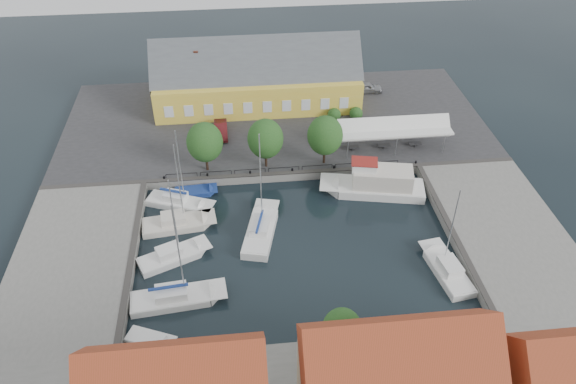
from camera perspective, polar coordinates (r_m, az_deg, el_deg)
The scene contains 19 objects.
ground at distance 58.85m, azimuth 0.62°, elevation -4.70°, with size 140.00×140.00×0.00m, color black.
north_quay at distance 77.11m, azimuth -1.34°, elevation 7.07°, with size 56.00×26.00×1.00m, color #2D2D30.
west_quay at distance 59.24m, azimuth -20.96°, elevation -6.82°, with size 12.00×24.00×1.00m, color slate.
east_quay at distance 62.99m, azimuth 21.19°, elevation -3.85°, with size 12.00×24.00×1.00m, color slate.
quay_edge_fittings at distance 61.76m, azimuth 0.14°, elevation -1.02°, with size 56.00×24.72×0.40m.
warehouse at distance 79.84m, azimuth -3.61°, elevation 11.33°, with size 28.56×14.00×9.55m.
tent_canopy at distance 70.67m, azimuth 10.69°, elevation 6.31°, with size 14.00×4.00×2.83m.
quay_trees at distance 65.33m, azimuth -2.31°, elevation 5.43°, with size 18.20×4.20×6.30m.
car_silver at distance 84.25m, azimuth 8.01°, elevation 10.48°, with size 1.82×4.53×1.55m, color #96989D.
car_red at distance 73.49m, azimuth -6.84°, elevation 6.29°, with size 1.66×4.75×1.56m, color #551316.
center_sailboat at distance 59.18m, azimuth -2.76°, elevation -3.99°, with size 4.70×9.26×12.34m.
trawler at distance 65.12m, azimuth 8.98°, elevation 0.71°, with size 12.44×5.88×5.00m.
east_boat_c at distance 57.17m, azimuth 15.83°, elevation -7.71°, with size 3.60×8.11×10.15m.
west_boat_a at distance 63.99m, azimuth -11.02°, elevation -1.16°, with size 8.00×4.96×10.49m.
west_boat_b at distance 61.23m, azimuth -11.18°, elevation -3.26°, with size 8.13×3.58×10.83m.
west_boat_c at distance 57.53m, azimuth -11.60°, elevation -6.51°, with size 7.63×5.12×10.14m.
west_boat_d at distance 53.56m, azimuth -11.29°, elevation -10.60°, with size 9.10×3.55×11.81m.
launch_sw at distance 51.15m, azimuth -13.81°, elevation -14.49°, with size 4.63×3.21×0.98m.
launch_nw at distance 65.58m, azimuth -9.40°, elevation -0.06°, with size 5.05×2.24×0.88m.
Camera 1 is at (-5.21, -43.32, 39.49)m, focal length 35.00 mm.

